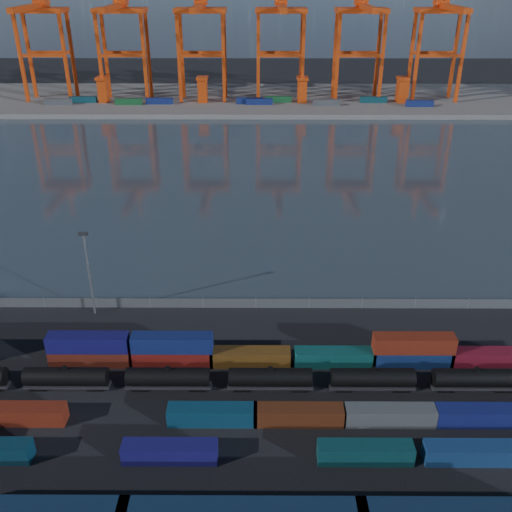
{
  "coord_description": "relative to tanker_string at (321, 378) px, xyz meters",
  "views": [
    {
      "loc": [
        0.46,
        -63.46,
        57.91
      ],
      "look_at": [
        0.0,
        30.0,
        10.0
      ],
      "focal_mm": 40.0,
      "sensor_mm": 36.0,
      "label": 1
    }
  ],
  "objects": [
    {
      "name": "container_row_north",
      "position": [
        -27.63,
        6.0,
        0.25
      ],
      "size": [
        129.13,
        2.63,
        5.61
      ],
      "color": "navy",
      "rests_on": "ground"
    },
    {
      "name": "ground",
      "position": [
        -10.03,
        -4.93,
        -2.01
      ],
      "size": [
        700.0,
        700.0,
        0.0
      ],
      "primitive_type": "plane",
      "color": "black",
      "rests_on": "ground"
    },
    {
      "name": "container_row_mid",
      "position": [
        -15.86,
        -7.2,
        -0.65
      ],
      "size": [
        141.68,
        2.57,
        2.74
      ],
      "color": "#474B4D",
      "rests_on": "ground"
    },
    {
      "name": "yard_light_mast",
      "position": [
        -40.03,
        21.07,
        7.28
      ],
      "size": [
        1.6,
        0.4,
        16.6
      ],
      "color": "slate",
      "rests_on": "ground"
    },
    {
      "name": "harbor_water",
      "position": [
        -10.03,
        100.07,
        -2.01
      ],
      "size": [
        700.0,
        700.0,
        0.0
      ],
      "primitive_type": "plane",
      "color": "#2C3840",
      "rests_on": "ground"
    },
    {
      "name": "far_quay",
      "position": [
        -10.03,
        205.07,
        -1.01
      ],
      "size": [
        700.0,
        70.0,
        2.0
      ],
      "primitive_type": "cube",
      "color": "#514F4C",
      "rests_on": "ground"
    },
    {
      "name": "straddle_carriers",
      "position": [
        -12.53,
        195.07,
        5.8
      ],
      "size": [
        140.0,
        7.0,
        11.1
      ],
      "color": "red",
      "rests_on": "far_quay"
    },
    {
      "name": "container_row_south",
      "position": [
        -9.97,
        -14.07,
        -0.4
      ],
      "size": [
        139.59,
        2.53,
        5.39
      ],
      "color": "#36393B",
      "rests_on": "ground"
    },
    {
      "name": "waterfront_fence",
      "position": [
        -10.03,
        23.07,
        -1.01
      ],
      "size": [
        160.12,
        0.12,
        2.2
      ],
      "color": "#595B5E",
      "rests_on": "ground"
    },
    {
      "name": "gantry_cranes",
      "position": [
        -17.53,
        198.52,
        33.6
      ],
      "size": [
        197.35,
        42.91,
        58.1
      ],
      "color": "red",
      "rests_on": "ground"
    },
    {
      "name": "tanker_string",
      "position": [
        0.0,
        0.0,
        0.0
      ],
      "size": [
        121.57,
        2.81,
        4.02
      ],
      "color": "black",
      "rests_on": "ground"
    },
    {
      "name": "quay_containers",
      "position": [
        -21.02,
        190.53,
        1.29
      ],
      "size": [
        172.58,
        10.99,
        2.6
      ],
      "color": "navy",
      "rests_on": "far_quay"
    }
  ]
}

